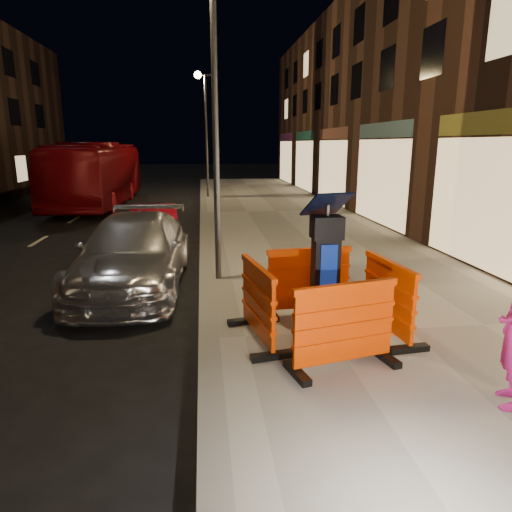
{
  "coord_description": "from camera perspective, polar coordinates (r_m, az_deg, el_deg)",
  "views": [
    {
      "loc": [
        -0.04,
        -6.12,
        2.88
      ],
      "look_at": [
        0.8,
        1.0,
        1.1
      ],
      "focal_mm": 32.0,
      "sensor_mm": 36.0,
      "label": 1
    }
  ],
  "objects": [
    {
      "name": "barrier_front",
      "position": [
        5.74,
        10.98,
        -8.64
      ],
      "size": [
        1.51,
        0.89,
        1.1
      ],
      "primitive_type": "cube",
      "rotation": [
        0.0,
        0.0,
        0.23
      ],
      "color": "#FD4200",
      "rests_on": "sidewalk"
    },
    {
      "name": "car_red",
      "position": [
        13.2,
        -12.48,
        1.0
      ],
      "size": [
        1.65,
        3.74,
        1.19
      ],
      "primitive_type": "imported",
      "rotation": [
        0.0,
        0.0,
        0.11
      ],
      "color": "#A10A1B",
      "rests_on": "ground"
    },
    {
      "name": "ground_plane",
      "position": [
        6.76,
        -5.87,
        -11.33
      ],
      "size": [
        120.0,
        120.0,
        0.0
      ],
      "primitive_type": "plane",
      "color": "black",
      "rests_on": "ground"
    },
    {
      "name": "barrier_back",
      "position": [
        7.46,
        6.62,
        -3.13
      ],
      "size": [
        1.46,
        0.71,
        1.1
      ],
      "primitive_type": "cube",
      "rotation": [
        0.0,
        0.0,
        0.09
      ],
      "color": "#FD4200",
      "rests_on": "sidewalk"
    },
    {
      "name": "car_silver",
      "position": [
        9.78,
        -14.74,
        -3.66
      ],
      "size": [
        2.19,
        5.01,
        1.43
      ],
      "primitive_type": "imported",
      "rotation": [
        0.0,
        0.0,
        -0.04
      ],
      "color": "silver",
      "rests_on": "ground"
    },
    {
      "name": "kerb",
      "position": [
        6.73,
        -5.88,
        -10.76
      ],
      "size": [
        0.3,
        60.0,
        0.15
      ],
      "primitive_type": "cube",
      "color": "slate",
      "rests_on": "ground"
    },
    {
      "name": "street_lamp_mid",
      "position": [
        9.13,
        -5.09,
        15.59
      ],
      "size": [
        0.12,
        0.12,
        6.0
      ],
      "primitive_type": "cylinder",
      "color": "#3F3F44",
      "rests_on": "sidewalk"
    },
    {
      "name": "street_lamp_far",
      "position": [
        24.12,
        -6.21,
        14.5
      ],
      "size": [
        0.12,
        0.12,
        6.0
      ],
      "primitive_type": "cylinder",
      "color": "#3F3F44",
      "rests_on": "sidewalk"
    },
    {
      "name": "parking_kiosk",
      "position": [
        6.46,
        8.64,
        -1.88
      ],
      "size": [
        0.71,
        0.71,
        1.97
      ],
      "primitive_type": "cube",
      "rotation": [
        0.0,
        0.0,
        0.15
      ],
      "color": "black",
      "rests_on": "sidewalk"
    },
    {
      "name": "barrier_bldgside",
      "position": [
        6.89,
        16.18,
        -5.07
      ],
      "size": [
        0.73,
        1.47,
        1.1
      ],
      "primitive_type": "cube",
      "rotation": [
        0.0,
        0.0,
        1.68
      ],
      "color": "#FD4200",
      "rests_on": "sidewalk"
    },
    {
      "name": "sidewalk",
      "position": [
        7.38,
        18.4,
        -9.13
      ],
      "size": [
        6.0,
        60.0,
        0.15
      ],
      "primitive_type": "cube",
      "color": "gray",
      "rests_on": "ground"
    },
    {
      "name": "barrier_kerbside",
      "position": [
        6.41,
        0.23,
        -5.92
      ],
      "size": [
        0.83,
        1.49,
        1.1
      ],
      "primitive_type": "cube",
      "rotation": [
        0.0,
        0.0,
        1.75
      ],
      "color": "#FD4200",
      "rests_on": "sidewalk"
    },
    {
      "name": "bus_doubledecker",
      "position": [
        23.11,
        -18.89,
        6.03
      ],
      "size": [
        2.54,
        10.5,
        2.92
      ],
      "primitive_type": "imported",
      "rotation": [
        0.0,
        0.0,
        -0.01
      ],
      "color": "maroon",
      "rests_on": "ground"
    }
  ]
}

